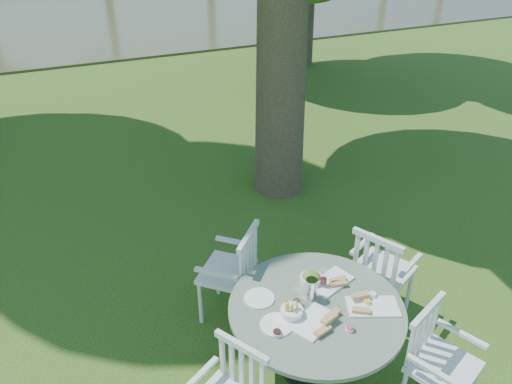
% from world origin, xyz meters
% --- Properties ---
extents(ground, '(140.00, 140.00, 0.00)m').
position_xyz_m(ground, '(0.00, 0.00, 0.00)').
color(ground, '#1C3A0C').
rests_on(ground, ground).
extents(table, '(1.45, 1.45, 0.72)m').
position_xyz_m(table, '(-0.21, -1.49, 0.59)').
color(table, black).
rests_on(table, ground).
extents(chair_ne, '(0.64, 0.66, 1.00)m').
position_xyz_m(chair_ne, '(0.67, -1.16, 0.59)').
color(chair_ne, silver).
rests_on(chair_ne, ground).
extents(chair_nw, '(0.69, 0.69, 1.00)m').
position_xyz_m(chair_nw, '(-0.56, -0.61, 0.59)').
color(chair_nw, silver).
rests_on(chair_nw, ground).
extents(chair_se, '(0.63, 0.61, 0.97)m').
position_xyz_m(chair_se, '(0.44, -2.18, 0.57)').
color(chair_se, silver).
rests_on(chair_se, ground).
extents(tableware, '(1.18, 0.79, 0.20)m').
position_xyz_m(tableware, '(-0.20, -1.43, 0.75)').
color(tableware, white).
rests_on(tableware, table).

